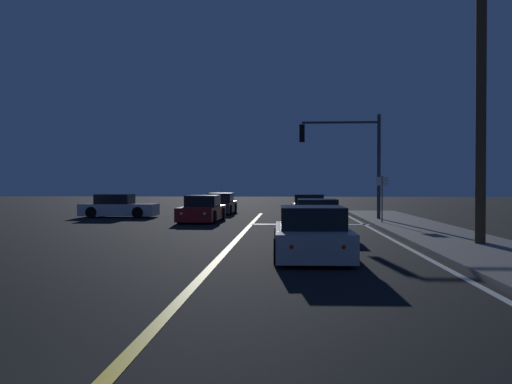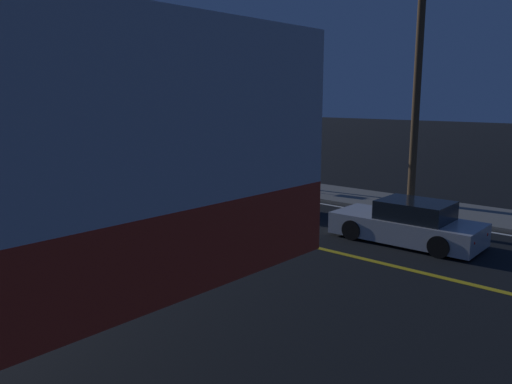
{
  "view_description": "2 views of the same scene",
  "coord_description": "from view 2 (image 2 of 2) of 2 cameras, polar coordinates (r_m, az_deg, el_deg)",
  "views": [
    {
      "loc": [
        1.78,
        -4.01,
        1.92
      ],
      "look_at": [
        0.25,
        21.73,
        1.55
      ],
      "focal_mm": 38.48,
      "sensor_mm": 36.0,
      "label": 1
    },
    {
      "loc": [
        -12.13,
        3.76,
        4.49
      ],
      "look_at": [
        1.1,
        15.58,
        1.12
      ],
      "focal_mm": 35.53,
      "sensor_mm": 36.0,
      "label": 2
    }
  ],
  "objects": [
    {
      "name": "sidewalk_right",
      "position": [
        21.39,
        18.84,
        -1.75
      ],
      "size": [
        3.2,
        42.39,
        0.15
      ],
      "primitive_type": "cube",
      "color": "slate",
      "rests_on": "ground"
    },
    {
      "name": "lane_line_center",
      "position": [
        15.22,
        8.01,
        -6.5
      ],
      "size": [
        0.2,
        40.04,
        0.01
      ],
      "primitive_type": "cube",
      "color": "gold",
      "rests_on": "ground"
    },
    {
      "name": "lane_line_edge_right",
      "position": [
        19.75,
        16.71,
        -2.84
      ],
      "size": [
        0.16,
        40.04,
        0.01
      ],
      "primitive_type": "cube",
      "color": "white",
      "rests_on": "ground"
    },
    {
      "name": "stop_bar",
      "position": [
        24.04,
        -8.83,
        -0.14
      ],
      "size": [
        5.6,
        0.5,
        0.01
      ],
      "primitive_type": "cube",
      "color": "white",
      "rests_on": "ground"
    },
    {
      "name": "car_following_oncoming_navy",
      "position": [
        28.51,
        -15.88,
        2.45
      ],
      "size": [
        2.04,
        4.34,
        1.34
      ],
      "rotation": [
        0.0,
        0.0,
        0.02
      ],
      "color": "navy",
      "rests_on": "ground"
    },
    {
      "name": "car_distant_tail_red",
      "position": [
        22.7,
        -22.8,
        -0.02
      ],
      "size": [
        1.99,
        4.77,
        1.34
      ],
      "rotation": [
        0.0,
        0.0,
        3.12
      ],
      "color": "maroon",
      "rests_on": "ground"
    },
    {
      "name": "car_parked_curb_silver",
      "position": [
        16.43,
        16.74,
        -3.48
      ],
      "size": [
        2.03,
        4.57,
        1.34
      ],
      "rotation": [
        0.0,
        0.0,
        0.02
      ],
      "color": "#B2B5BA",
      "rests_on": "ground"
    },
    {
      "name": "car_mid_block_black",
      "position": [
        20.68,
        -0.48,
        -0.15
      ],
      "size": [
        1.9,
        4.32,
        1.34
      ],
      "rotation": [
        0.0,
        0.0,
        -0.02
      ],
      "color": "black",
      "rests_on": "ground"
    },
    {
      "name": "traffic_signal_near_right",
      "position": [
        26.72,
        -8.76,
        8.89
      ],
      "size": [
        4.16,
        0.28,
        5.49
      ],
      "rotation": [
        0.0,
        0.0,
        3.14
      ],
      "color": "#38383D",
      "rests_on": "ground"
    },
    {
      "name": "utility_pole_right",
      "position": [
        21.58,
        17.72,
        11.99
      ],
      "size": [
        1.59,
        0.31,
        9.95
      ],
      "color": "#4C3823",
      "rests_on": "ground"
    },
    {
      "name": "street_sign_corner",
      "position": [
        25.65,
        -2.51,
        4.16
      ],
      "size": [
        0.56,
        0.06,
        2.3
      ],
      "color": "slate",
      "rests_on": "ground"
    }
  ]
}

